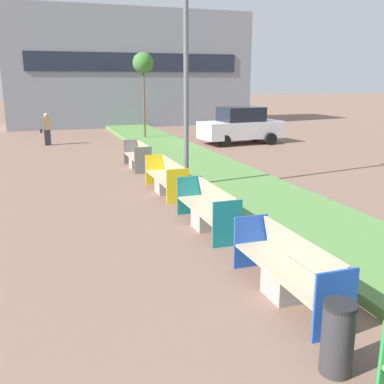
% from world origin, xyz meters
% --- Properties ---
extents(planter_grass_strip, '(2.80, 120.00, 0.18)m').
position_xyz_m(planter_grass_strip, '(3.20, 12.00, 0.09)').
color(planter_grass_strip, '#568442').
rests_on(planter_grass_strip, ground).
extents(building_backdrop, '(16.86, 5.20, 7.84)m').
position_xyz_m(building_backdrop, '(4.00, 34.34, 3.92)').
color(building_backdrop, gray).
rests_on(building_backdrop, ground).
extents(bench_blue_frame, '(0.65, 2.45, 0.94)m').
position_xyz_m(bench_blue_frame, '(0.94, 6.67, 0.38)').
color(bench_blue_frame, gray).
rests_on(bench_blue_frame, ground).
extents(bench_teal_frame, '(0.65, 2.40, 0.94)m').
position_xyz_m(bench_teal_frame, '(0.94, 10.09, 0.38)').
color(bench_teal_frame, gray).
rests_on(bench_teal_frame, ground).
extents(bench_yellow_frame, '(0.65, 2.46, 0.94)m').
position_xyz_m(bench_yellow_frame, '(0.94, 13.47, 0.38)').
color(bench_yellow_frame, gray).
rests_on(bench_yellow_frame, ground).
extents(bench_grey_frame, '(0.65, 2.09, 0.94)m').
position_xyz_m(bench_grey_frame, '(0.94, 17.42, 0.37)').
color(bench_grey_frame, gray).
rests_on(bench_grey_frame, ground).
extents(litter_bin, '(0.38, 0.38, 0.85)m').
position_xyz_m(litter_bin, '(0.52, 4.89, 0.43)').
color(litter_bin, '#2D2D30').
rests_on(litter_bin, ground).
extents(street_lamp_post, '(0.24, 0.44, 6.89)m').
position_xyz_m(street_lamp_post, '(1.55, 13.51, 3.82)').
color(street_lamp_post, '#56595B').
rests_on(street_lamp_post, ground).
extents(sapling_tree_far, '(1.09, 1.09, 4.60)m').
position_xyz_m(sapling_tree_far, '(2.93, 25.01, 3.99)').
color(sapling_tree_far, brown).
rests_on(sapling_tree_far, ground).
extents(pedestrian_walking, '(0.53, 0.24, 1.59)m').
position_xyz_m(pedestrian_walking, '(-2.11, 24.79, 0.80)').
color(pedestrian_walking, '#232633').
rests_on(pedestrian_walking, ground).
extents(parked_car_distant, '(4.34, 2.13, 1.86)m').
position_xyz_m(parked_car_distant, '(7.30, 22.21, 0.91)').
color(parked_car_distant, silver).
rests_on(parked_car_distant, ground).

